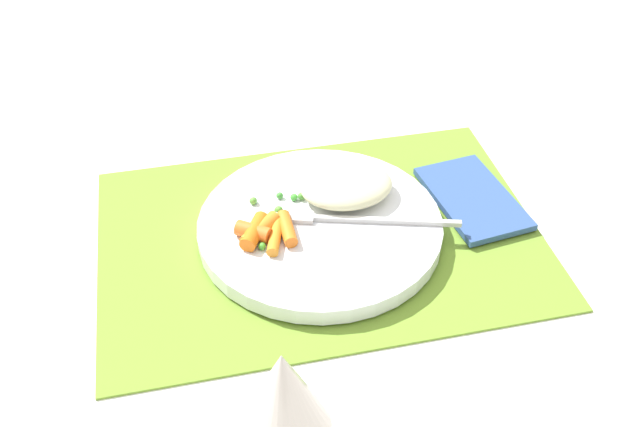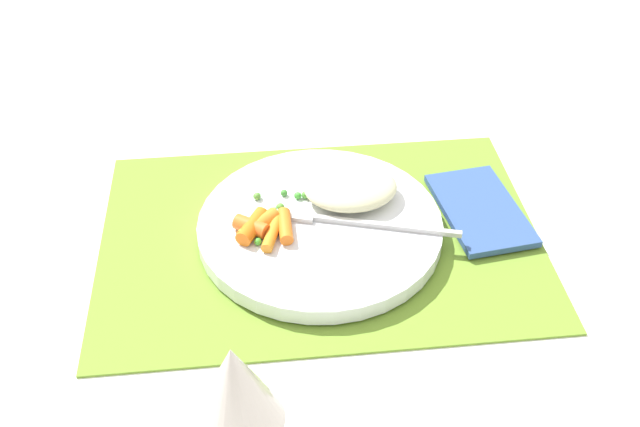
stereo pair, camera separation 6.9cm
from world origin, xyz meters
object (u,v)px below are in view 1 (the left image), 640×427
at_px(carrot_portion, 264,231).
at_px(plate, 320,227).
at_px(rice_mound, 346,185).
at_px(wine_glass, 284,399).
at_px(napkin, 473,198).
at_px(fork, 347,219).

bearing_deg(carrot_portion, plate, -168.18).
height_order(plate, rice_mound, rice_mound).
relative_size(carrot_portion, wine_glass, 0.38).
relative_size(plate, wine_glass, 1.60).
relative_size(wine_glass, napkin, 1.17).
bearing_deg(plate, carrot_portion, 11.82).
bearing_deg(wine_glass, rice_mound, -111.62).
height_order(carrot_portion, napkin, carrot_portion).
relative_size(rice_mound, carrot_portion, 1.64).
bearing_deg(rice_mound, wine_glass, 68.38).
relative_size(plate, napkin, 1.88).
distance_m(fork, napkin, 0.16).
distance_m(wine_glass, napkin, 0.43).
distance_m(carrot_portion, fork, 0.09).
xyz_separation_m(rice_mound, wine_glass, (0.13, 0.32, 0.08)).
relative_size(plate, fork, 1.34).
distance_m(carrot_portion, wine_glass, 0.29).
height_order(rice_mound, carrot_portion, rice_mound).
relative_size(rice_mound, fork, 0.52).
bearing_deg(carrot_portion, rice_mound, -154.16).
xyz_separation_m(rice_mound, napkin, (-0.15, 0.02, -0.03)).
distance_m(plate, wine_glass, 0.32).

